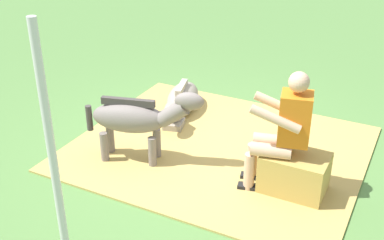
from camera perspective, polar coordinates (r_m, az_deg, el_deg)
ground_plane at (r=5.75m, az=0.28°, el=-3.97°), size 24.00×24.00×0.00m
hay_patch at (r=5.85m, az=3.10°, el=-3.30°), size 3.32×2.82×0.02m
hay_bale at (r=5.11m, az=11.83°, el=-6.12°), size 0.65×0.46×0.43m
person_seated at (r=4.87m, az=10.51°, el=-0.91°), size 0.71×0.51×1.31m
pony_standing at (r=5.40m, az=-6.45°, el=0.18°), size 1.32×0.57×0.90m
pony_lying at (r=6.62m, az=-1.26°, el=2.24°), size 0.62×1.36×0.42m
tent_pole_left at (r=3.47m, az=-15.64°, el=-6.39°), size 0.06×0.06×2.21m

